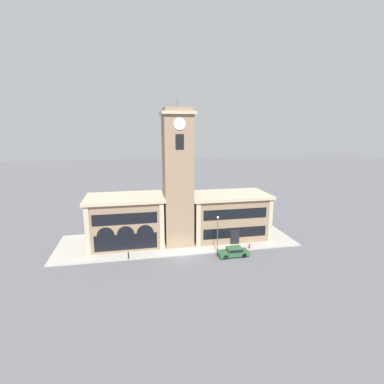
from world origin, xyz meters
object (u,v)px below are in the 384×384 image
(street_lamp, at_px, (218,228))
(bollard, at_px, (128,255))
(fire_hydrant, at_px, (249,246))
(parked_car_near, at_px, (234,252))

(street_lamp, xyz_separation_m, bollard, (-13.44, -0.08, -3.17))
(fire_hydrant, bearing_deg, parked_car_near, -149.37)
(parked_car_near, relative_size, street_lamp, 0.82)
(parked_car_near, distance_m, fire_hydrant, 3.84)
(parked_car_near, relative_size, fire_hydrant, 5.25)
(street_lamp, xyz_separation_m, fire_hydrant, (5.26, 0.03, -3.27))
(parked_car_near, distance_m, bollard, 15.50)
(parked_car_near, xyz_separation_m, bollard, (-15.39, 1.85, -0.04))
(street_lamp, bearing_deg, bollard, -179.65)
(bollard, bearing_deg, street_lamp, 0.35)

